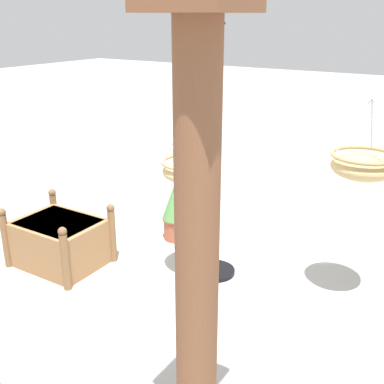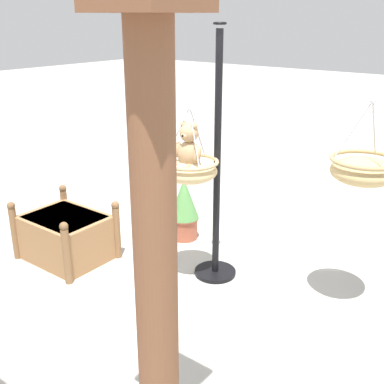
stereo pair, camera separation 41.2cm
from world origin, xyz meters
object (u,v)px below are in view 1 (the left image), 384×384
Objects in this scene: hanging_basket_with_teddy at (190,169)px; display_pole_central at (215,203)px; teddy_bear at (188,149)px; potted_plant_bushy_green at (177,208)px; greenhouse_pillar_right at (197,281)px; wooden_planter_box at (60,241)px; hanging_basket_left_high at (363,165)px.

display_pole_central is at bearing -120.96° from hanging_basket_with_teddy.
potted_plant_bushy_green is at bearing -48.75° from teddy_bear.
teddy_bear is 0.17× the size of greenhouse_pillar_right.
teddy_bear is (0.15, 0.27, 0.61)m from display_pole_central.
wooden_planter_box is 1.28× the size of potted_plant_bushy_green.
potted_plant_bushy_green is (-0.72, -1.22, 0.12)m from wooden_planter_box.
display_pole_central is 3.27× the size of potted_plant_bushy_green.
hanging_basket_with_teddy reaches higher than potted_plant_bushy_green.
display_pole_central is 2.42m from greenhouse_pillar_right.
hanging_basket_with_teddy reaches higher than teddy_bear.
hanging_basket_left_high is 0.93× the size of potted_plant_bushy_green.
hanging_basket_left_high is at bearing -160.03° from teddy_bear.
teddy_bear is at bearing -161.61° from wooden_planter_box.
display_pole_central is at bearing -118.82° from teddy_bear.
greenhouse_pillar_right is 3.14m from wooden_planter_box.
hanging_basket_left_high is 0.27× the size of greenhouse_pillar_right.
wooden_planter_box is (1.54, 0.73, -0.53)m from display_pole_central.
hanging_basket_left_high is (-1.34, -0.27, 0.56)m from display_pole_central.
greenhouse_pillar_right is (-1.24, 1.85, 0.10)m from hanging_basket_with_teddy.
potted_plant_bushy_green is at bearing -53.60° from greenhouse_pillar_right.
display_pole_central is 3.51× the size of hanging_basket_with_teddy.
display_pole_central reaches higher than hanging_basket_left_high.
teddy_bear is at bearing 19.97° from hanging_basket_left_high.
hanging_basket_with_teddy is at bearing -90.00° from teddy_bear.
teddy_bear is 0.46× the size of wooden_planter_box.
hanging_basket_with_teddy is 0.27× the size of greenhouse_pillar_right.
hanging_basket_left_high is (-1.49, -0.54, -0.05)m from teddy_bear.
hanging_basket_left_high is at bearing -160.80° from hanging_basket_with_teddy.
teddy_bear is 1.85m from wooden_planter_box.
hanging_basket_left_high is 2.38m from greenhouse_pillar_right.
display_pole_central is 1.03m from potted_plant_bushy_green.
greenhouse_pillar_right is 3.34m from potted_plant_bushy_green.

